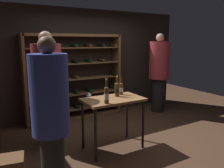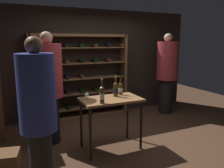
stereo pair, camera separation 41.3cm
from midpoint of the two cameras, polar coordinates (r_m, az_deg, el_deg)
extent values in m
plane|color=#472D1E|center=(4.42, 5.66, -14.03)|extent=(9.64, 9.64, 0.00)
cube|color=black|center=(5.69, -3.26, 5.38)|extent=(5.53, 0.10, 2.63)
cube|color=brown|center=(5.18, -17.85, 0.93)|extent=(0.06, 0.32, 2.02)
cube|color=brown|center=(5.88, 4.91, 2.54)|extent=(0.06, 0.32, 2.02)
cube|color=brown|center=(5.35, -5.95, 12.26)|extent=(2.29, 0.32, 0.06)
cube|color=brown|center=(5.65, -5.56, -8.06)|extent=(2.29, 0.32, 0.06)
cube|color=brown|center=(5.59, -5.60, -5.95)|extent=(2.21, 0.32, 0.02)
cylinder|color=black|center=(5.40, -12.67, -6.15)|extent=(0.08, 0.30, 0.08)
cylinder|color=black|center=(5.48, -9.08, -5.78)|extent=(0.08, 0.30, 0.08)
cylinder|color=black|center=(5.57, -5.61, -5.41)|extent=(0.08, 0.30, 0.08)
cylinder|color=black|center=(5.69, -2.27, -5.02)|extent=(0.08, 0.30, 0.08)
cylinder|color=black|center=(5.82, 0.92, -4.64)|extent=(0.08, 0.30, 0.08)
cylinder|color=#4C3314|center=(5.97, 3.96, -4.27)|extent=(0.08, 0.30, 0.08)
cube|color=brown|center=(5.49, -5.67, -2.30)|extent=(2.21, 0.32, 0.02)
cylinder|color=black|center=(5.25, -16.55, -2.70)|extent=(0.08, 0.30, 0.08)
cylinder|color=black|center=(5.38, -9.20, -2.06)|extent=(0.08, 0.30, 0.08)
cylinder|color=black|center=(5.48, -5.68, -1.74)|extent=(0.08, 0.30, 0.08)
cylinder|color=black|center=(5.60, -2.30, -1.43)|extent=(0.08, 0.30, 0.08)
cylinder|color=black|center=(5.89, 4.00, -0.84)|extent=(0.08, 0.30, 0.08)
cube|color=brown|center=(5.42, -5.74, 1.46)|extent=(2.21, 0.32, 0.02)
cylinder|color=black|center=(5.18, -16.77, 1.23)|extent=(0.08, 0.30, 0.08)
cylinder|color=black|center=(5.24, -13.00, 1.51)|extent=(0.08, 0.30, 0.08)
cylinder|color=black|center=(5.32, -9.31, 1.78)|extent=(0.08, 0.30, 0.08)
cylinder|color=#4C3314|center=(5.41, -5.75, 2.03)|extent=(0.08, 0.30, 0.08)
cylinder|color=black|center=(5.83, 4.05, 2.68)|extent=(0.08, 0.30, 0.08)
cube|color=brown|center=(5.38, -5.81, 5.29)|extent=(2.21, 0.32, 0.02)
cylinder|color=black|center=(5.14, -16.99, 5.24)|extent=(0.08, 0.30, 0.08)
cylinder|color=#4C3314|center=(5.27, -9.44, 5.70)|extent=(0.08, 0.30, 0.08)
cylinder|color=black|center=(5.37, -5.83, 5.88)|extent=(0.08, 0.30, 0.08)
cylinder|color=black|center=(5.49, -2.36, 6.03)|extent=(0.08, 0.30, 0.08)
cylinder|color=#4C3314|center=(5.63, 0.96, 6.16)|extent=(0.08, 0.30, 0.08)
cube|color=brown|center=(5.35, -5.89, 9.18)|extent=(2.21, 0.32, 0.02)
cylinder|color=black|center=(5.25, -9.56, 9.66)|extent=(0.08, 0.30, 0.08)
cylinder|color=black|center=(5.35, -5.90, 9.77)|extent=(0.08, 0.30, 0.08)
cylinder|color=#4C3314|center=(5.47, -2.39, 9.84)|extent=(0.08, 0.30, 0.08)
cylinder|color=black|center=(5.61, 0.97, 9.87)|extent=(0.08, 0.30, 0.08)
cylinder|color=#4C3314|center=(5.77, 4.15, 9.87)|extent=(0.08, 0.30, 0.08)
cube|color=brown|center=(3.80, 2.80, -4.03)|extent=(1.02, 0.61, 0.04)
cylinder|color=black|center=(3.55, -2.15, -12.83)|extent=(0.04, 0.04, 0.86)
cylinder|color=black|center=(3.96, 10.48, -10.44)|extent=(0.04, 0.04, 0.86)
cylinder|color=black|center=(3.99, -4.93, -10.13)|extent=(0.04, 0.04, 0.86)
cylinder|color=black|center=(4.36, 6.67, -8.32)|extent=(0.04, 0.04, 0.86)
cylinder|color=black|center=(4.26, -12.73, -8.91)|extent=(0.32, 0.32, 0.87)
cylinder|color=#9E2D33|center=(4.05, -13.26, 3.29)|extent=(0.50, 0.50, 0.94)
sphere|color=#AD7A5B|center=(4.02, -13.62, 11.38)|extent=(0.22, 0.22, 0.22)
cylinder|color=black|center=(6.07, 15.41, -3.00)|extent=(0.34, 0.34, 0.89)
cylinder|color=#9E2D33|center=(5.93, 15.86, 5.73)|extent=(0.52, 0.52, 0.96)
sphere|color=tan|center=(5.91, 16.16, 11.30)|extent=(0.21, 0.21, 0.21)
cylinder|color=black|center=(2.92, -13.56, -19.05)|extent=(0.27, 0.27, 0.83)
cylinder|color=#2D3D8C|center=(2.61, -14.39, -2.33)|extent=(0.42, 0.42, 0.90)
sphere|color=brown|center=(2.54, -14.97, 9.56)|extent=(0.20, 0.20, 0.20)
cube|color=maroon|center=(2.67, -18.80, 0.11)|extent=(0.03, 0.05, 0.50)
cube|color=brown|center=(3.59, -23.32, -18.25)|extent=(0.53, 0.42, 0.32)
cylinder|color=#4C3314|center=(3.92, 3.97, -1.57)|extent=(0.08, 0.08, 0.23)
cone|color=#4C3314|center=(3.89, 3.99, 0.24)|extent=(0.08, 0.08, 0.03)
cylinder|color=#4C3314|center=(3.88, 4.00, 1.06)|extent=(0.03, 0.03, 0.09)
cylinder|color=#B7932D|center=(3.87, 4.01, 1.85)|extent=(0.03, 0.03, 0.02)
cylinder|color=black|center=(3.92, 3.96, -1.74)|extent=(0.09, 0.09, 0.09)
cylinder|color=#4C3314|center=(4.05, 5.11, -1.37)|extent=(0.07, 0.07, 0.20)
cone|color=#4C3314|center=(4.03, 5.14, 0.20)|extent=(0.07, 0.07, 0.03)
cylinder|color=#4C3314|center=(4.02, 5.15, 1.02)|extent=(0.03, 0.03, 0.09)
cylinder|color=black|center=(4.01, 5.17, 1.80)|extent=(0.03, 0.03, 0.02)
cylinder|color=silver|center=(4.05, 5.11, -1.51)|extent=(0.08, 0.08, 0.08)
cylinder|color=#4C3314|center=(3.47, 0.85, -3.00)|extent=(0.07, 0.07, 0.25)
cone|color=#4C3314|center=(3.44, 0.85, -0.78)|extent=(0.07, 0.07, 0.03)
cylinder|color=#4C3314|center=(3.43, 0.86, 0.21)|extent=(0.03, 0.03, 0.10)
cylinder|color=#B7932D|center=(3.42, 0.86, 1.17)|extent=(0.03, 0.03, 0.02)
cylinder|color=silver|center=(3.47, 0.85, -3.20)|extent=(0.08, 0.08, 0.10)
cylinder|color=silver|center=(3.75, -3.36, -3.88)|extent=(0.07, 0.07, 0.00)
cylinder|color=silver|center=(3.74, -3.37, -3.35)|extent=(0.01, 0.01, 0.07)
cone|color=silver|center=(3.73, -3.38, -2.43)|extent=(0.09, 0.09, 0.06)
cylinder|color=#590A14|center=(3.73, -3.38, -2.61)|extent=(0.05, 0.05, 0.02)
camera|label=1|loc=(0.21, -87.14, 0.55)|focal=35.85mm
camera|label=2|loc=(0.21, 92.86, -0.55)|focal=35.85mm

